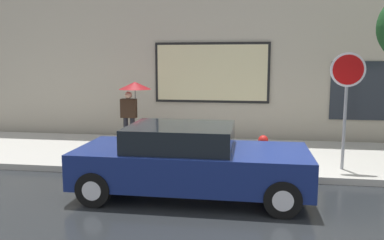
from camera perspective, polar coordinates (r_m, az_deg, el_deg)
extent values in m
plane|color=black|center=(7.81, 11.01, -10.98)|extent=(60.00, 60.00, 0.00)
cube|color=#A3A099|center=(10.67, 10.43, -5.26)|extent=(20.00, 4.00, 0.15)
cube|color=#B2A893|center=(12.91, 10.54, 12.41)|extent=(20.00, 0.40, 7.00)
cube|color=black|center=(12.71, 2.87, 6.89)|extent=(3.70, 0.06, 1.93)
cube|color=beige|center=(12.68, 2.86, 6.89)|extent=(3.54, 0.03, 1.77)
cube|color=#262B33|center=(13.10, 23.34, 3.92)|extent=(1.80, 0.04, 1.80)
cube|color=navy|center=(7.62, 0.02, -6.62)|extent=(4.41, 1.85, 0.68)
cube|color=black|center=(7.53, -1.64, -2.43)|extent=(1.99, 1.63, 0.45)
cylinder|color=black|center=(8.45, 12.20, -7.26)|extent=(0.64, 0.22, 0.64)
cylinder|color=silver|center=(8.45, 12.20, -7.26)|extent=(0.35, 0.24, 0.35)
cylinder|color=black|center=(6.83, 13.03, -11.11)|extent=(0.64, 0.22, 0.64)
cylinder|color=silver|center=(6.83, 13.03, -11.11)|extent=(0.35, 0.24, 0.35)
cylinder|color=black|center=(8.87, -9.82, -6.42)|extent=(0.64, 0.22, 0.64)
cylinder|color=silver|center=(8.87, -9.82, -6.42)|extent=(0.35, 0.24, 0.35)
cylinder|color=black|center=(7.35, -14.10, -9.71)|extent=(0.64, 0.22, 0.64)
cylinder|color=silver|center=(7.35, -14.10, -9.71)|extent=(0.35, 0.24, 0.35)
cylinder|color=red|center=(9.34, 10.27, -4.78)|extent=(0.22, 0.22, 0.63)
sphere|color=#AD1814|center=(9.27, 10.32, -2.90)|extent=(0.23, 0.23, 0.23)
cylinder|color=#AD1814|center=(9.17, 10.30, -4.82)|extent=(0.09, 0.12, 0.09)
cylinder|color=#AD1814|center=(9.48, 10.25, -4.38)|extent=(0.09, 0.12, 0.09)
cylinder|color=red|center=(9.40, 10.22, -6.46)|extent=(0.30, 0.30, 0.06)
cylinder|color=black|center=(11.85, -9.59, -1.54)|extent=(0.14, 0.14, 0.79)
cylinder|color=black|center=(11.79, -8.64, -1.58)|extent=(0.14, 0.14, 0.79)
cube|color=black|center=(11.72, -9.19, 1.69)|extent=(0.46, 0.22, 0.56)
sphere|color=tan|center=(11.68, -9.24, 3.58)|extent=(0.21, 0.21, 0.21)
cylinder|color=#4C4C51|center=(11.63, -8.25, 2.90)|extent=(0.02, 0.02, 0.90)
cone|color=maroon|center=(11.60, -8.29, 4.99)|extent=(0.95, 0.95, 0.22)
cylinder|color=gray|center=(9.43, 21.38, 1.02)|extent=(0.07, 0.07, 2.61)
cylinder|color=white|center=(9.33, 21.75, 6.82)|extent=(0.76, 0.02, 0.76)
cylinder|color=red|center=(9.31, 21.78, 6.81)|extent=(0.66, 0.02, 0.66)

